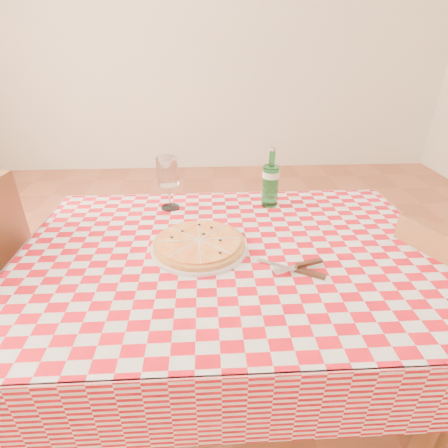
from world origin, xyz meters
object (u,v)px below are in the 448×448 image
object	(u,v)px
dining_table	(231,276)
wine_glass	(169,184)
chair_near	(445,326)
pizza_plate	(199,243)
water_bottle	(271,177)

from	to	relation	value
dining_table	wine_glass	size ratio (longest dim) A/B	6.06
chair_near	pizza_plate	xyz separation A→B (m)	(-0.81, 0.09, 0.30)
dining_table	wine_glass	xyz separation A→B (m)	(-0.21, 0.31, 0.20)
chair_near	dining_table	bearing A→B (deg)	150.59
water_bottle	pizza_plate	bearing A→B (deg)	-131.47
dining_table	pizza_plate	xyz separation A→B (m)	(-0.10, 0.02, 0.12)
pizza_plate	wine_glass	world-z (taller)	wine_glass
water_bottle	dining_table	bearing A→B (deg)	-117.94
water_bottle	wine_glass	world-z (taller)	water_bottle
dining_table	water_bottle	bearing A→B (deg)	62.06
dining_table	chair_near	bearing A→B (deg)	-6.01
dining_table	water_bottle	world-z (taller)	water_bottle
chair_near	water_bottle	xyz separation A→B (m)	(-0.55, 0.40, 0.39)
dining_table	chair_near	size ratio (longest dim) A/B	1.43
dining_table	water_bottle	xyz separation A→B (m)	(0.17, 0.32, 0.21)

